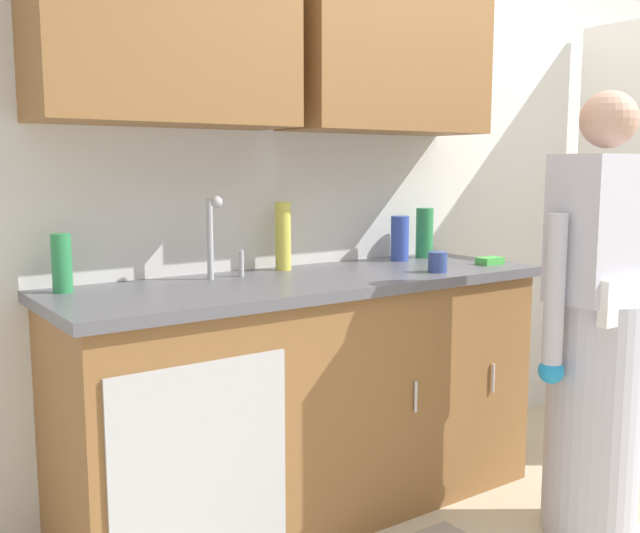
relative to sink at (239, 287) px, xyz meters
name	(u,v)px	position (x,y,z in m)	size (l,w,h in m)	color
kitchen_wall_with_uppers	(347,139)	(0.71, 0.29, 0.55)	(4.80, 0.44, 2.70)	silver
counter_cabinet	(307,401)	(0.29, -0.01, -0.48)	(1.90, 0.62, 0.90)	brown
countertop	(307,282)	(0.29, -0.01, -0.01)	(1.96, 0.66, 0.04)	#595960
sink	(239,287)	(0.00, 0.00, 0.00)	(0.50, 0.36, 0.35)	#B7BABF
person_at_sink	(597,351)	(1.06, -0.75, -0.23)	(0.55, 0.34, 1.62)	white
bottle_dish_liquid	(400,238)	(0.90, 0.16, 0.11)	(0.08, 0.08, 0.20)	#334CB2
bottle_cleaner_spray	(424,233)	(1.07, 0.17, 0.13)	(0.08, 0.08, 0.23)	#2D8C4C
bottle_water_tall	(283,236)	(0.32, 0.20, 0.15)	(0.06, 0.06, 0.28)	#D8D14C
bottle_water_short	(62,263)	(-0.57, 0.17, 0.11)	(0.07, 0.07, 0.20)	#2D8C4C
cup_by_sink	(438,262)	(0.79, -0.20, 0.05)	(0.08, 0.08, 0.08)	#33478C
sponge	(490,261)	(1.14, -0.16, 0.03)	(0.11, 0.07, 0.03)	#4CBF4C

